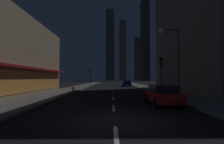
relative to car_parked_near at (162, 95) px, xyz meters
The scene contains 15 objects.
ground_plane 27.67m from the car_parked_near, 97.48° to the left, with size 78.00×136.00×0.10m, color black.
sidewalk_right 27.64m from the car_parked_near, 82.93° to the left, with size 4.00×76.00×0.15m, color #605E59.
sidewalk_left 29.40m from the car_parked_near, 111.14° to the left, with size 4.00×76.00×0.15m, color #605E59.
lane_marking_center 5.30m from the car_parked_near, 133.31° to the left, with size 0.16×23.00×0.01m.
building_apartment_right 18.33m from the car_parked_near, 46.33° to the left, with size 11.00×20.00×20.10m, color slate.
skyscraper_distant_tall 137.31m from the car_parked_near, 92.01° to the left, with size 7.28×5.99×62.93m, color #635E4A.
skyscraper_distant_mid 156.83m from the car_parked_near, 87.04° to the left, with size 6.59×6.04×60.28m, color #5E5946.
skyscraper_distant_short 140.82m from the car_parked_near, 81.25° to the left, with size 7.20×5.69×38.99m, color #5C5745.
skyscraper_distant_slender 115.89m from the car_parked_near, 78.92° to the left, with size 5.38×8.98×60.08m, color #3F3C2F.
car_parked_near is the anchor object (origin of this frame).
car_parked_far 27.39m from the car_parked_near, 90.00° to the left, with size 1.98×4.24×1.45m.
fire_hydrant_far_left 15.93m from the car_parked_near, 126.63° to the left, with size 0.42×0.30×0.65m.
traffic_light_near_right 7.15m from the car_parked_near, 73.57° to the left, with size 0.32×0.48×4.20m.
traffic_light_far_left 31.79m from the car_parked_near, 106.68° to the left, with size 0.32×0.48×4.20m.
street_lamp_right 5.72m from the car_parked_near, 61.60° to the left, with size 1.96×0.56×6.58m.
Camera 1 is at (-0.17, -7.61, 1.94)m, focal length 26.54 mm.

